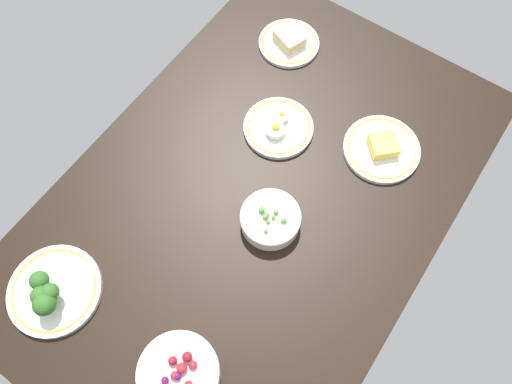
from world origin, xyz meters
TOP-DOWN VIEW (x-y plane):
  - dining_table at (0.00, 0.00)cm, footprint 130.27×86.35cm
  - bowl_berries at (43.18, 10.78)cm, footprint 17.09×17.09cm
  - plate_cheese at (-28.83, 19.20)cm, footprint 19.71×19.71cm
  - bowl_peas at (4.00, 6.95)cm, footprint 14.46×14.46cm
  - plate_sandwich at (-44.02, -19.26)cm, footprint 17.28×17.28cm
  - plate_eggs at (-18.81, -6.05)cm, footprint 18.27×18.27cm
  - plate_broccoli at (46.12, -23.45)cm, footprint 21.19×21.19cm

SIDE VIEW (x-z plane):
  - dining_table at x=0.00cm, z-range 0.00..4.00cm
  - plate_cheese at x=-28.83cm, z-range 2.96..7.32cm
  - plate_eggs at x=-18.81cm, z-range 2.63..7.76cm
  - plate_sandwich at x=-44.02cm, z-range 3.07..7.37cm
  - plate_broccoli at x=46.12cm, z-range 2.10..10.43cm
  - bowl_peas at x=4.00cm, z-range 3.60..9.47cm
  - bowl_berries at x=43.18cm, z-range 3.36..10.84cm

